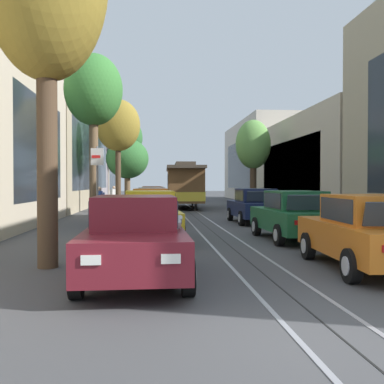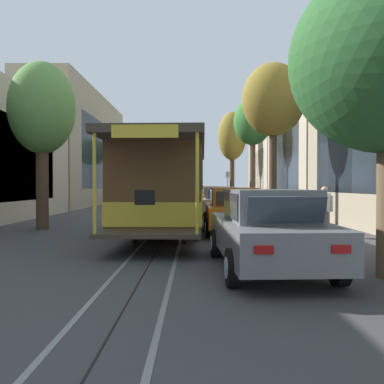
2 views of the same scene
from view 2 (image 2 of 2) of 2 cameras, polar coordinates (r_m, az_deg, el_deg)
name	(u,v)px [view 2 (image 2 of 2)]	position (r m, az deg, el deg)	size (l,w,h in m)	color
ground_plane	(175,220)	(18.97, -2.53, -4.04)	(160.00, 160.00, 0.00)	#424244
trolley_track_rails	(170,228)	(15.38, -3.21, -5.20)	(1.14, 64.11, 0.01)	gray
parked_car_maroon_near_left	(211,194)	(37.84, 2.76, -0.32)	(2.06, 4.39, 1.58)	maroon
parked_car_yellow_second_left	(211,196)	(31.89, 2.84, -0.57)	(2.13, 4.42, 1.58)	gold
parked_car_orange_mid_left	(215,198)	(25.99, 3.42, -0.92)	(2.01, 4.37, 1.58)	orange
parked_car_grey_fourth_left	(220,202)	(20.13, 4.16, -1.47)	(2.10, 4.40, 1.58)	slate
parked_car_orange_fifth_left	(233,210)	(13.70, 5.97, -2.63)	(2.01, 4.37, 1.58)	orange
parked_car_grey_sixth_left	(267,229)	(7.83, 10.97, -5.35)	(2.14, 4.42, 1.58)	slate
parked_car_orange_near_right	(160,194)	(37.35, -4.67, -0.34)	(2.12, 4.41, 1.58)	orange
parked_car_green_second_right	(155,196)	(32.33, -5.37, -0.55)	(2.07, 4.39, 1.58)	#1E6038
parked_car_navy_mid_right	(144,198)	(26.07, -7.03, -0.92)	(2.06, 4.39, 1.58)	#19234C
street_tree_kerb_left_near	(232,137)	(36.84, 5.89, 7.98)	(2.64, 2.63, 8.51)	#4C3826
street_tree_kerb_left_second	(253,123)	(26.68, 8.84, 9.90)	(2.54, 2.58, 7.49)	brown
street_tree_kerb_left_mid	(273,101)	(18.12, 11.77, 12.83)	(2.77, 2.25, 7.10)	#4C3826
street_tree_kerb_right_near	(140,153)	(39.71, -7.66, 5.69)	(3.37, 2.90, 6.31)	#4C3826
street_tree_kerb_right_second	(42,111)	(15.94, -21.09, 11.03)	(2.47, 2.17, 6.29)	#4C3826
cable_car_trolley	(166,185)	(13.19, -3.78, 0.99)	(2.78, 9.17, 3.28)	brown
motorcycle_with_rider	(204,196)	(37.81, 1.75, -0.55)	(0.56, 1.99, 1.37)	black
pedestrian_on_left_pavement	(271,199)	(21.68, 11.52, -1.00)	(0.55, 0.41, 1.63)	black
pedestrian_on_right_pavement	(324,208)	(13.28, 18.78, -2.27)	(0.55, 0.39, 1.63)	slate
street_sign_post	(228,184)	(33.41, 5.23, 1.18)	(0.36, 0.08, 2.88)	slate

